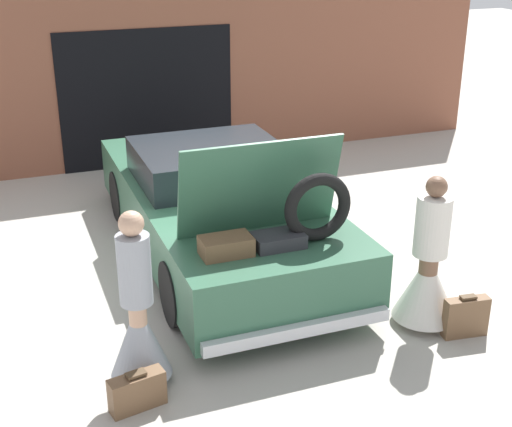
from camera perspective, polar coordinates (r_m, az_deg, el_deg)
ground_plane at (r=8.71m, az=-3.01°, el=-3.11°), size 40.00×40.00×0.00m
garage_wall_back at (r=11.67m, az=-8.81°, el=10.53°), size 12.00×0.14×2.80m
car at (r=8.47m, az=-3.08°, el=0.55°), size 1.98×4.80×1.83m
person_left at (r=6.21m, az=-9.39°, el=-8.66°), size 0.53×0.53×1.61m
person_right at (r=7.20m, az=13.57°, el=-4.68°), size 0.64×0.64×1.56m
suitcase_beside_left_person at (r=6.12m, az=-9.48°, el=-13.87°), size 0.49×0.24×0.34m
suitcase_beside_right_person at (r=7.24m, az=16.43°, el=-7.94°), size 0.45×0.18×0.44m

